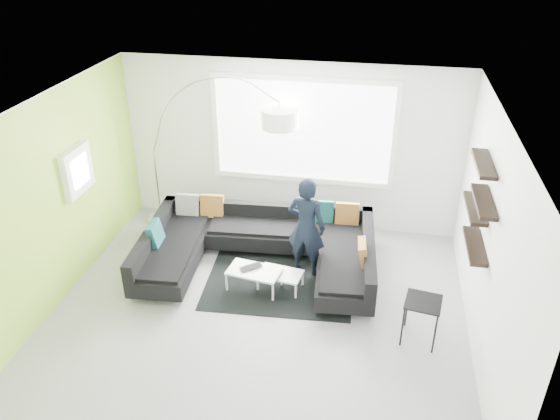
% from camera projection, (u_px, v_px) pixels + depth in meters
% --- Properties ---
extents(ground, '(5.50, 5.50, 0.00)m').
position_uv_depth(ground, '(258.00, 312.00, 7.39)').
color(ground, gray).
rests_on(ground, ground).
extents(room_shell, '(5.54, 5.04, 2.82)m').
position_uv_depth(room_shell, '(262.00, 186.00, 6.69)').
color(room_shell, white).
rests_on(room_shell, ground).
extents(sectional_sofa, '(3.53, 2.34, 0.73)m').
position_uv_depth(sectional_sofa, '(258.00, 252.00, 8.11)').
color(sectional_sofa, black).
rests_on(sectional_sofa, ground).
extents(rug, '(2.20, 1.66, 0.01)m').
position_uv_depth(rug, '(279.00, 283.00, 7.95)').
color(rug, black).
rests_on(rug, ground).
extents(coffee_table, '(1.03, 0.69, 0.31)m').
position_uv_depth(coffee_table, '(267.00, 279.00, 7.78)').
color(coffee_table, white).
rests_on(coffee_table, ground).
extents(arc_lamp, '(2.56, 1.17, 2.64)m').
position_uv_depth(arc_lamp, '(153.00, 151.00, 8.94)').
color(arc_lamp, silver).
rests_on(arc_lamp, ground).
extents(side_table, '(0.50, 0.50, 0.59)m').
position_uv_depth(side_table, '(421.00, 320.00, 6.79)').
color(side_table, black).
rests_on(side_table, ground).
extents(person, '(0.70, 0.57, 1.55)m').
position_uv_depth(person, '(306.00, 227.00, 7.85)').
color(person, black).
rests_on(person, ground).
extents(laptop, '(0.53, 0.52, 0.03)m').
position_uv_depth(laptop, '(252.00, 269.00, 7.71)').
color(laptop, black).
rests_on(laptop, coffee_table).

